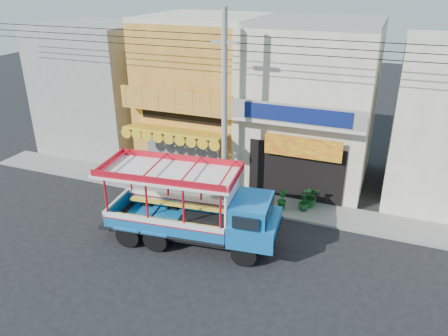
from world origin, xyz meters
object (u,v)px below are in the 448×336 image
object	(u,v)px
green_sign	(152,177)
potted_plant_b	(282,199)
songthaew_truck	(203,209)
utility_pole	(228,103)
potted_plant_c	(304,202)
potted_plant_a	(311,196)

from	to	relation	value
green_sign	potted_plant_b	distance (m)	6.89
potted_plant_b	songthaew_truck	bearing A→B (deg)	133.17
utility_pole	songthaew_truck	distance (m)	4.85
potted_plant_c	green_sign	bearing A→B (deg)	-68.01
potted_plant_b	utility_pole	bearing A→B (deg)	83.00
songthaew_truck	green_sign	world-z (taller)	songthaew_truck
potted_plant_a	potted_plant_b	bearing A→B (deg)	-174.02
utility_pole	potted_plant_c	distance (m)	5.74
green_sign	potted_plant_c	xyz separation A→B (m)	(7.89, 0.29, -0.00)
potted_plant_c	songthaew_truck	bearing A→B (deg)	-18.64
green_sign	potted_plant_a	xyz separation A→B (m)	(8.10, 0.80, 0.07)
potted_plant_b	potted_plant_c	distance (m)	1.02
songthaew_truck	potted_plant_a	size ratio (longest dim) A/B	7.22
songthaew_truck	potted_plant_a	xyz separation A→B (m)	(3.47, 4.59, -0.99)
utility_pole	potted_plant_a	bearing A→B (deg)	17.08
green_sign	potted_plant_b	xyz separation A→B (m)	(6.89, 0.07, 0.03)
utility_pole	songthaew_truck	bearing A→B (deg)	-85.07
potted_plant_c	potted_plant_b	bearing A→B (deg)	-58.02
songthaew_truck	potted_plant_c	distance (m)	5.32
utility_pole	potted_plant_a	xyz separation A→B (m)	(3.76, 1.16, -4.40)
songthaew_truck	utility_pole	bearing A→B (deg)	94.93
green_sign	potted_plant_b	size ratio (longest dim) A/B	1.12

